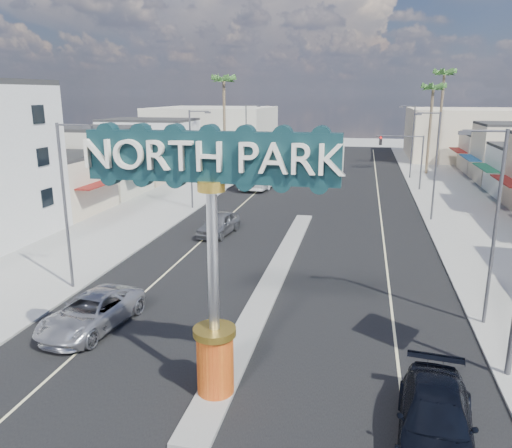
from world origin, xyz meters
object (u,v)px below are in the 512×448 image
at_px(gateway_sign, 212,236).
at_px(streetlight_l_mid, 193,154).
at_px(streetlight_r_far, 411,138).
at_px(streetlight_l_far, 247,135).
at_px(traffic_signal_left, 242,148).
at_px(palm_left_far, 224,85).
at_px(car_parked_left, 219,224).
at_px(traffic_signal_right, 405,151).
at_px(palm_right_mid, 433,92).
at_px(city_bus, 265,171).
at_px(streetlight_r_mid, 434,161).
at_px(palm_right_far, 444,79).
at_px(suv_right, 435,420).
at_px(suv_left, 91,312).
at_px(streetlight_l_near, 67,199).
at_px(streetlight_r_near, 492,219).

distance_m(gateway_sign, streetlight_l_mid, 29.91).
bearing_deg(gateway_sign, streetlight_r_far, 78.22).
relative_size(streetlight_l_far, streetlight_r_far, 1.00).
bearing_deg(traffic_signal_left, gateway_sign, -77.67).
distance_m(streetlight_l_far, streetlight_r_far, 20.87).
relative_size(streetlight_l_far, palm_left_far, 0.69).
bearing_deg(streetlight_l_far, car_parked_left, -81.10).
bearing_deg(traffic_signal_right, palm_right_mid, 72.37).
distance_m(streetlight_l_mid, palm_left_far, 21.16).
bearing_deg(streetlight_l_mid, car_parked_left, -59.22).
relative_size(gateway_sign, city_bus, 0.79).
relative_size(traffic_signal_left, palm_left_far, 0.46).
distance_m(traffic_signal_left, streetlight_r_mid, 24.11).
bearing_deg(palm_left_far, city_bus, -43.62).
height_order(streetlight_r_mid, palm_right_mid, palm_right_mid).
height_order(palm_right_far, suv_right, palm_right_far).
relative_size(streetlight_l_far, suv_left, 1.59).
xyz_separation_m(palm_right_mid, palm_right_far, (2.00, 6.00, 1.78)).
bearing_deg(streetlight_r_far, streetlight_l_near, -116.42).
relative_size(streetlight_l_far, car_parked_left, 1.82).
relative_size(streetlight_r_near, palm_right_far, 0.64).
relative_size(traffic_signal_left, streetlight_r_far, 0.67).
bearing_deg(suv_left, palm_right_mid, 75.77).
bearing_deg(gateway_sign, palm_right_far, 75.97).
bearing_deg(traffic_signal_right, streetlight_l_mid, -144.50).
bearing_deg(car_parked_left, suv_left, -87.32).
relative_size(streetlight_l_near, palm_left_far, 0.69).
relative_size(streetlight_l_mid, streetlight_l_far, 1.00).
relative_size(streetlight_r_mid, city_bus, 0.78).
xyz_separation_m(suv_left, car_parked_left, (1.27, 16.32, 0.06)).
xyz_separation_m(streetlight_r_far, suv_left, (-17.46, -46.16, -4.28)).
relative_size(traffic_signal_right, streetlight_l_mid, 0.67).
bearing_deg(streetlight_l_far, streetlight_r_mid, -46.52).
bearing_deg(city_bus, streetlight_l_mid, -101.59).
bearing_deg(palm_left_far, palm_right_mid, 12.99).
bearing_deg(streetlight_l_near, gateway_sign, -37.55).
bearing_deg(palm_right_far, streetlight_l_mid, -128.48).
relative_size(streetlight_r_mid, streetlight_r_far, 1.00).
relative_size(suv_left, city_bus, 0.49).
bearing_deg(city_bus, streetlight_r_near, -58.46).
height_order(traffic_signal_left, streetlight_r_mid, streetlight_r_mid).
relative_size(palm_right_mid, city_bus, 1.05).
distance_m(streetlight_l_far, streetlight_r_near, 46.90).
height_order(car_parked_left, city_bus, city_bus).
relative_size(traffic_signal_right, streetlight_l_near, 0.67).
bearing_deg(palm_right_mid, streetlight_l_near, -116.99).
distance_m(traffic_signal_right, suv_left, 41.61).
height_order(streetlight_l_far, streetlight_r_far, same).
xyz_separation_m(traffic_signal_right, suv_right, (-1.90, -43.01, -3.46)).
bearing_deg(traffic_signal_left, streetlight_r_near, -60.01).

